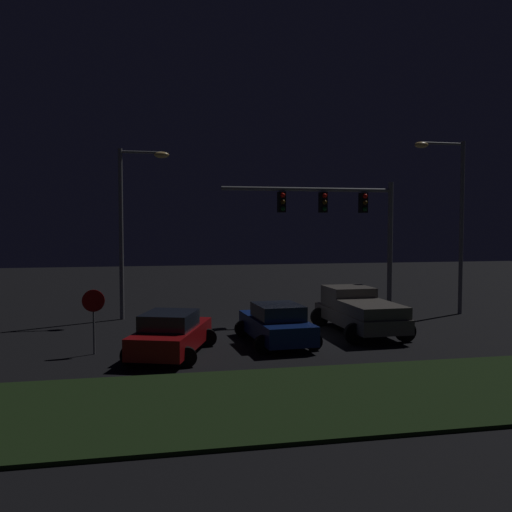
# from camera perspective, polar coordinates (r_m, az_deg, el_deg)

# --- Properties ---
(ground_plane) EXTENTS (80.00, 80.00, 0.00)m
(ground_plane) POSITION_cam_1_polar(r_m,az_deg,el_deg) (22.67, 2.28, -8.06)
(ground_plane) COLOR black
(grass_median) EXTENTS (23.74, 5.62, 0.10)m
(grass_median) POSITION_cam_1_polar(r_m,az_deg,el_deg) (14.86, 10.34, -13.93)
(grass_median) COLOR black
(grass_median) RESTS_ON ground_plane
(pickup_truck) EXTENTS (2.93, 5.44, 1.80)m
(pickup_truck) POSITION_cam_1_polar(r_m,az_deg,el_deg) (23.14, 10.50, -5.38)
(pickup_truck) COLOR #514C47
(pickup_truck) RESTS_ON ground_plane
(car_sedan) EXTENTS (3.37, 4.75, 1.51)m
(car_sedan) POSITION_cam_1_polar(r_m,az_deg,el_deg) (19.06, -8.78, -7.97)
(car_sedan) COLOR maroon
(car_sedan) RESTS_ON ground_plane
(car_sedan_far) EXTENTS (2.66, 4.50, 1.51)m
(car_sedan_far) POSITION_cam_1_polar(r_m,az_deg,el_deg) (20.70, 2.12, -7.05)
(car_sedan_far) COLOR navy
(car_sedan_far) RESTS_ON ground_plane
(traffic_signal_gantry) EXTENTS (8.32, 0.56, 6.50)m
(traffic_signal_gantry) POSITION_cam_1_polar(r_m,az_deg,el_deg) (26.32, 8.93, 4.18)
(traffic_signal_gantry) COLOR slate
(traffic_signal_gantry) RESTS_ON ground_plane
(street_lamp_left) EXTENTS (2.36, 0.44, 8.00)m
(street_lamp_left) POSITION_cam_1_polar(r_m,az_deg,el_deg) (26.52, -12.82, 4.40)
(street_lamp_left) COLOR slate
(street_lamp_left) RESTS_ON ground_plane
(street_lamp_right) EXTENTS (2.69, 0.44, 8.58)m
(street_lamp_right) POSITION_cam_1_polar(r_m,az_deg,el_deg) (28.99, 19.66, 4.87)
(street_lamp_right) COLOR slate
(street_lamp_right) RESTS_ON ground_plane
(stop_sign) EXTENTS (0.76, 0.08, 2.23)m
(stop_sign) POSITION_cam_1_polar(r_m,az_deg,el_deg) (19.66, -16.47, -5.29)
(stop_sign) COLOR slate
(stop_sign) RESTS_ON ground_plane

